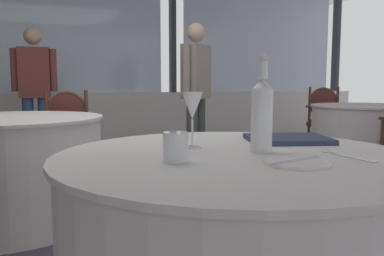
{
  "coord_description": "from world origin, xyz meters",
  "views": [
    {
      "loc": [
        -0.44,
        -2.75,
        0.98
      ],
      "look_at": [
        0.13,
        -1.31,
        0.81
      ],
      "focal_mm": 37.15,
      "sensor_mm": 36.0,
      "label": 1
    }
  ],
  "objects_px": {
    "menu_book": "(288,139)",
    "diner_person_0": "(35,87)",
    "water_bottle": "(262,113)",
    "dining_chair_2_1": "(327,116)",
    "water_tumbler": "(176,147)",
    "diner_person_1": "(196,87)",
    "side_plate": "(297,162)",
    "wine_glass": "(192,107)",
    "dining_chair_1_0": "(63,130)"
  },
  "relations": [
    {
      "from": "water_bottle",
      "to": "wine_glass",
      "type": "relative_size",
      "value": 1.63
    },
    {
      "from": "water_bottle",
      "to": "diner_person_1",
      "type": "relative_size",
      "value": 0.2
    },
    {
      "from": "wine_glass",
      "to": "side_plate",
      "type": "bearing_deg",
      "value": -65.56
    },
    {
      "from": "dining_chair_2_1",
      "to": "diner_person_1",
      "type": "distance_m",
      "value": 2.01
    },
    {
      "from": "menu_book",
      "to": "dining_chair_1_0",
      "type": "height_order",
      "value": "dining_chair_1_0"
    },
    {
      "from": "side_plate",
      "to": "dining_chair_1_0",
      "type": "distance_m",
      "value": 3.14
    },
    {
      "from": "dining_chair_1_0",
      "to": "diner_person_0",
      "type": "bearing_deg",
      "value": -146.09
    },
    {
      "from": "menu_book",
      "to": "diner_person_0",
      "type": "bearing_deg",
      "value": 120.62
    },
    {
      "from": "diner_person_0",
      "to": "water_tumbler",
      "type": "bearing_deg",
      "value": -170.99
    },
    {
      "from": "water_bottle",
      "to": "dining_chair_2_1",
      "type": "distance_m",
      "value": 4.37
    },
    {
      "from": "water_bottle",
      "to": "diner_person_1",
      "type": "bearing_deg",
      "value": 72.01
    },
    {
      "from": "side_plate",
      "to": "wine_glass",
      "type": "distance_m",
      "value": 0.45
    },
    {
      "from": "water_tumbler",
      "to": "menu_book",
      "type": "distance_m",
      "value": 0.6
    },
    {
      "from": "dining_chair_1_0",
      "to": "water_tumbler",
      "type": "bearing_deg",
      "value": 25.52
    },
    {
      "from": "water_bottle",
      "to": "menu_book",
      "type": "relative_size",
      "value": 1.05
    },
    {
      "from": "menu_book",
      "to": "dining_chair_2_1",
      "type": "relative_size",
      "value": 0.33
    },
    {
      "from": "wine_glass",
      "to": "diner_person_0",
      "type": "distance_m",
      "value": 3.96
    },
    {
      "from": "side_plate",
      "to": "dining_chair_1_0",
      "type": "height_order",
      "value": "dining_chair_1_0"
    },
    {
      "from": "wine_glass",
      "to": "dining_chair_1_0",
      "type": "bearing_deg",
      "value": 96.18
    },
    {
      "from": "dining_chair_2_1",
      "to": "diner_person_0",
      "type": "xyz_separation_m",
      "value": [
        -3.69,
        0.9,
        0.4
      ]
    },
    {
      "from": "water_bottle",
      "to": "dining_chair_1_0",
      "type": "height_order",
      "value": "water_bottle"
    },
    {
      "from": "wine_glass",
      "to": "diner_person_1",
      "type": "xyz_separation_m",
      "value": [
        1.19,
        2.91,
        0.05
      ]
    },
    {
      "from": "water_tumbler",
      "to": "menu_book",
      "type": "bearing_deg",
      "value": 22.06
    },
    {
      "from": "water_bottle",
      "to": "diner_person_1",
      "type": "height_order",
      "value": "diner_person_1"
    },
    {
      "from": "water_bottle",
      "to": "dining_chair_2_1",
      "type": "relative_size",
      "value": 0.35
    },
    {
      "from": "water_tumbler",
      "to": "dining_chair_1_0",
      "type": "bearing_deg",
      "value": 92.99
    },
    {
      "from": "water_tumbler",
      "to": "dining_chair_2_1",
      "type": "xyz_separation_m",
      "value": [
        3.3,
        3.24,
        -0.24
      ]
    },
    {
      "from": "diner_person_1",
      "to": "dining_chair_2_1",
      "type": "bearing_deg",
      "value": -125.26
    },
    {
      "from": "side_plate",
      "to": "water_bottle",
      "type": "bearing_deg",
      "value": 86.92
    },
    {
      "from": "menu_book",
      "to": "diner_person_1",
      "type": "relative_size",
      "value": 0.19
    },
    {
      "from": "side_plate",
      "to": "water_tumbler",
      "type": "bearing_deg",
      "value": 152.25
    },
    {
      "from": "water_bottle",
      "to": "menu_book",
      "type": "xyz_separation_m",
      "value": [
        0.23,
        0.17,
        -0.12
      ]
    },
    {
      "from": "water_tumbler",
      "to": "menu_book",
      "type": "xyz_separation_m",
      "value": [
        0.56,
        0.23,
        -0.03
      ]
    },
    {
      "from": "side_plate",
      "to": "wine_glass",
      "type": "xyz_separation_m",
      "value": [
        -0.18,
        0.39,
        0.14
      ]
    },
    {
      "from": "dining_chair_1_0",
      "to": "dining_chair_2_1",
      "type": "distance_m",
      "value": 3.46
    },
    {
      "from": "menu_book",
      "to": "dining_chair_2_1",
      "type": "bearing_deg",
      "value": 64.7
    },
    {
      "from": "water_bottle",
      "to": "dining_chair_1_0",
      "type": "relative_size",
      "value": 0.36
    },
    {
      "from": "menu_book",
      "to": "dining_chair_2_1",
      "type": "height_order",
      "value": "dining_chair_2_1"
    },
    {
      "from": "side_plate",
      "to": "dining_chair_1_0",
      "type": "xyz_separation_m",
      "value": [
        -0.47,
        3.09,
        -0.22
      ]
    },
    {
      "from": "side_plate",
      "to": "diner_person_1",
      "type": "distance_m",
      "value": 3.45
    },
    {
      "from": "side_plate",
      "to": "diner_person_0",
      "type": "relative_size",
      "value": 0.12
    },
    {
      "from": "dining_chair_1_0",
      "to": "dining_chair_2_1",
      "type": "height_order",
      "value": "dining_chair_2_1"
    },
    {
      "from": "dining_chair_2_1",
      "to": "wine_glass",
      "type": "bearing_deg",
      "value": -29.68
    },
    {
      "from": "wine_glass",
      "to": "menu_book",
      "type": "xyz_separation_m",
      "value": [
        0.42,
        0.01,
        -0.14
      ]
    },
    {
      "from": "water_bottle",
      "to": "wine_glass",
      "type": "xyz_separation_m",
      "value": [
        -0.19,
        0.17,
        0.02
      ]
    },
    {
      "from": "water_bottle",
      "to": "dining_chair_2_1",
      "type": "bearing_deg",
      "value": 47.07
    },
    {
      "from": "diner_person_0",
      "to": "side_plate",
      "type": "bearing_deg",
      "value": -167.07
    },
    {
      "from": "dining_chair_2_1",
      "to": "diner_person_0",
      "type": "height_order",
      "value": "diner_person_0"
    },
    {
      "from": "water_tumbler",
      "to": "dining_chair_2_1",
      "type": "relative_size",
      "value": 0.09
    },
    {
      "from": "menu_book",
      "to": "diner_person_1",
      "type": "height_order",
      "value": "diner_person_1"
    }
  ]
}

